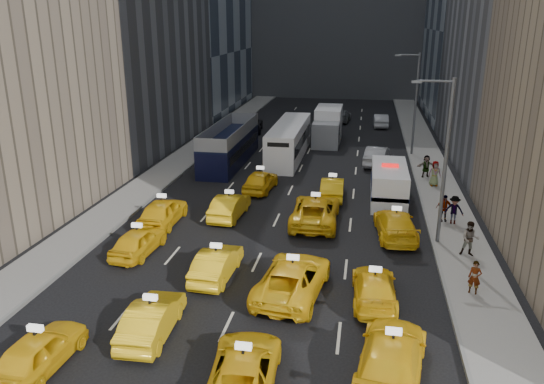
{
  "coord_description": "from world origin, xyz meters",
  "views": [
    {
      "loc": [
        5.07,
        -15.95,
        11.82
      ],
      "look_at": [
        -0.17,
        13.39,
        2.0
      ],
      "focal_mm": 35.0,
      "sensor_mm": 36.0,
      "label": 1
    }
  ],
  "objects_px": {
    "double_decker": "(230,144)",
    "box_truck": "(328,126)",
    "city_bus": "(289,141)",
    "nypd_van": "(389,184)",
    "pedestrian_0": "(475,277)"
  },
  "relations": [
    {
      "from": "double_decker",
      "to": "nypd_van",
      "type": "bearing_deg",
      "value": -26.76
    },
    {
      "from": "double_decker",
      "to": "pedestrian_0",
      "type": "distance_m",
      "value": 26.05
    },
    {
      "from": "double_decker",
      "to": "pedestrian_0",
      "type": "bearing_deg",
      "value": -47.22
    },
    {
      "from": "pedestrian_0",
      "to": "nypd_van",
      "type": "bearing_deg",
      "value": 121.86
    },
    {
      "from": "box_truck",
      "to": "pedestrian_0",
      "type": "relative_size",
      "value": 4.8
    },
    {
      "from": "nypd_van",
      "to": "pedestrian_0",
      "type": "height_order",
      "value": "nypd_van"
    },
    {
      "from": "box_truck",
      "to": "pedestrian_0",
      "type": "bearing_deg",
      "value": -72.5
    },
    {
      "from": "city_bus",
      "to": "box_truck",
      "type": "xyz_separation_m",
      "value": [
        2.89,
        6.78,
        0.15
      ]
    },
    {
      "from": "double_decker",
      "to": "pedestrian_0",
      "type": "relative_size",
      "value": 7.5
    },
    {
      "from": "nypd_van",
      "to": "box_truck",
      "type": "xyz_separation_m",
      "value": [
        -5.43,
        17.21,
        0.48
      ]
    },
    {
      "from": "nypd_van",
      "to": "city_bus",
      "type": "bearing_deg",
      "value": 130.7
    },
    {
      "from": "double_decker",
      "to": "box_truck",
      "type": "distance_m",
      "value": 12.16
    },
    {
      "from": "double_decker",
      "to": "city_bus",
      "type": "relative_size",
      "value": 0.96
    },
    {
      "from": "double_decker",
      "to": "pedestrian_0",
      "type": "xyz_separation_m",
      "value": [
        16.36,
        -20.26,
        -0.72
      ]
    },
    {
      "from": "double_decker",
      "to": "box_truck",
      "type": "height_order",
      "value": "box_truck"
    }
  ]
}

